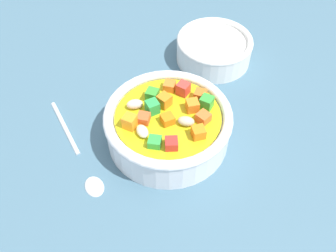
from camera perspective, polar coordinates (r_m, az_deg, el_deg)
ground_plane at (r=57.18cm, az=0.00°, el=-2.45°), size 140.00×140.00×2.00cm
soup_bowl_main at (r=53.89cm, az=0.01°, el=0.28°), size 18.66×18.66×7.12cm
spoon at (r=54.87cm, az=-13.30°, el=-5.19°), size 19.91×3.46×0.95cm
side_bowl_small at (r=68.35cm, az=7.16°, el=11.86°), size 13.61×13.61×4.77cm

